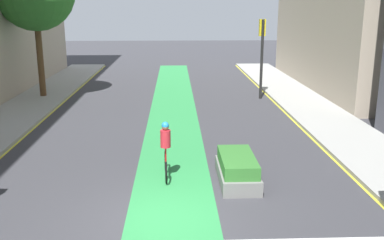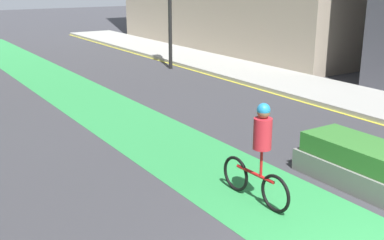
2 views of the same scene
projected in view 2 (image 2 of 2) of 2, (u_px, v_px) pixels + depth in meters
The scene contains 2 objects.
cyclist_in_lane at pixel (259, 152), 8.33m from camera, with size 0.32×1.73×1.86m.
median_planter at pixel (360, 164), 9.30m from camera, with size 1.15×2.48×0.85m.
Camera 2 is at (-5.20, -3.10, 3.88)m, focal length 44.82 mm.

